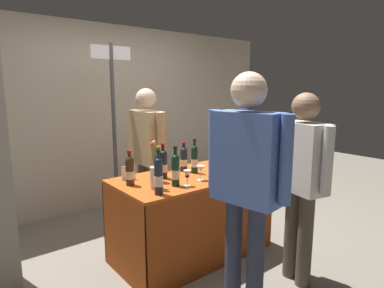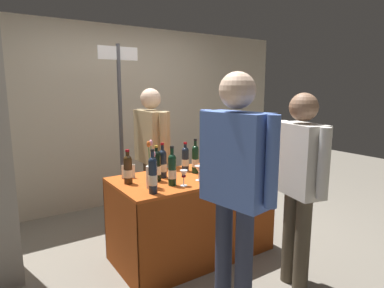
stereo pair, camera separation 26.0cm
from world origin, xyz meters
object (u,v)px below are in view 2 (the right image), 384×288
object	(u,v)px
wine_glass_near_taster	(239,163)
vendor_presenter	(152,147)
booth_signpost	(121,120)
wine_glass_near_vendor	(184,175)
featured_wine_bottle	(157,165)
taster_foreground_right	(300,175)
wine_glass_mid	(199,170)
flower_vase	(152,174)
tasting_table	(192,200)
display_bottle_0	(163,163)

from	to	relation	value
wine_glass_near_taster	vendor_presenter	size ratio (longest dim) A/B	0.08
booth_signpost	wine_glass_near_vendor	bearing A→B (deg)	-88.75
featured_wine_bottle	wine_glass_near_vendor	bearing A→B (deg)	-64.73
wine_glass_near_vendor	taster_foreground_right	distance (m)	0.93
wine_glass_near_taster	taster_foreground_right	size ratio (longest dim) A/B	0.09
wine_glass_mid	vendor_presenter	bearing A→B (deg)	92.17
taster_foreground_right	flower_vase	bearing A→B (deg)	62.78
wine_glass_near_vendor	tasting_table	bearing A→B (deg)	44.73
wine_glass_near_vendor	taster_foreground_right	bearing A→B (deg)	-45.14
vendor_presenter	booth_signpost	size ratio (longest dim) A/B	0.77
display_bottle_0	wine_glass_near_vendor	world-z (taller)	display_bottle_0
featured_wine_bottle	wine_glass_near_taster	xyz separation A→B (m)	(0.81, -0.19, -0.04)
display_bottle_0	taster_foreground_right	world-z (taller)	taster_foreground_right
featured_wine_bottle	flower_vase	world-z (taller)	flower_vase
wine_glass_near_taster	display_bottle_0	bearing A→B (deg)	159.94
featured_wine_bottle	flower_vase	bearing A→B (deg)	-129.56
wine_glass_near_vendor	wine_glass_near_taster	bearing A→B (deg)	5.91
display_bottle_0	wine_glass_mid	xyz separation A→B (m)	(0.22, -0.27, -0.04)
display_bottle_0	wine_glass_near_taster	world-z (taller)	display_bottle_0
vendor_presenter	wine_glass_near_taster	bearing A→B (deg)	31.21
wine_glass_mid	flower_vase	bearing A→B (deg)	174.70
tasting_table	wine_glass_mid	xyz separation A→B (m)	(-0.05, -0.18, 0.35)
tasting_table	booth_signpost	world-z (taller)	booth_signpost
booth_signpost	flower_vase	bearing A→B (deg)	-100.21
wine_glass_near_vendor	wine_glass_near_taster	size ratio (longest dim) A/B	1.01
wine_glass_near_vendor	taster_foreground_right	xyz separation A→B (m)	(0.66, -0.66, 0.04)
wine_glass_near_taster	wine_glass_mid	bearing A→B (deg)	-179.07
wine_glass_near_vendor	flower_vase	world-z (taller)	flower_vase
wine_glass_near_vendor	booth_signpost	world-z (taller)	booth_signpost
tasting_table	display_bottle_0	world-z (taller)	display_bottle_0
vendor_presenter	booth_signpost	distance (m)	0.51
tasting_table	vendor_presenter	world-z (taller)	vendor_presenter
wine_glass_mid	vendor_presenter	xyz separation A→B (m)	(-0.03, 0.86, 0.07)
wine_glass_near_vendor	featured_wine_bottle	bearing A→B (deg)	115.27
wine_glass_near_taster	booth_signpost	xyz separation A→B (m)	(-0.71, 1.24, 0.35)
flower_vase	taster_foreground_right	size ratio (longest dim) A/B	0.25
flower_vase	booth_signpost	world-z (taller)	booth_signpost
wine_glass_near_vendor	flower_vase	distance (m)	0.27
flower_vase	booth_signpost	xyz separation A→B (m)	(0.22, 1.21, 0.33)
tasting_table	display_bottle_0	bearing A→B (deg)	161.92
featured_wine_bottle	booth_signpost	bearing A→B (deg)	85.01
display_bottle_0	booth_signpost	xyz separation A→B (m)	(-0.01, 0.98, 0.31)
wine_glass_mid	wine_glass_near_taster	distance (m)	0.49
taster_foreground_right	booth_signpost	size ratio (longest dim) A/B	0.76
display_bottle_0	wine_glass_mid	distance (m)	0.35
display_bottle_0	vendor_presenter	size ratio (longest dim) A/B	0.20
wine_glass_near_vendor	wine_glass_mid	distance (m)	0.21
wine_glass_mid	flower_vase	distance (m)	0.45
tasting_table	wine_glass_mid	size ratio (longest dim) A/B	11.01
featured_wine_bottle	booth_signpost	world-z (taller)	booth_signpost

